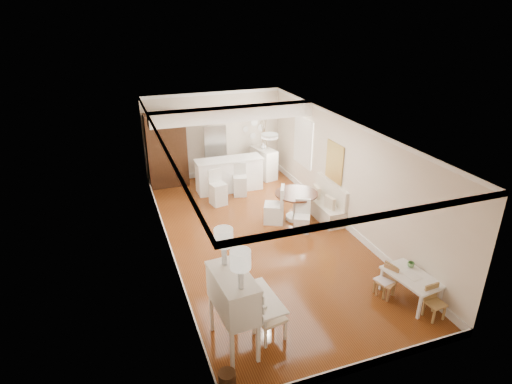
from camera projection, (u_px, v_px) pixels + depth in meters
room at (258, 158)px, 10.14m from camera, size 9.00×9.04×2.82m
secretary_bureau at (233, 311)px, 7.01m from camera, size 1.20×1.22×1.42m
gustavian_armchair at (269, 316)px, 7.30m from camera, size 0.59×0.59×0.88m
wicker_basket at (227, 379)px, 6.45m from camera, size 0.34×0.34×0.27m
kids_table at (410, 287)px, 8.31m from camera, size 0.81×1.18×0.55m
kids_chair_a at (386, 282)px, 8.39m from camera, size 0.42×0.42×0.65m
kids_chair_b at (385, 280)px, 8.45m from camera, size 0.37×0.37×0.66m
kids_chair_c at (435, 303)px, 7.80m from camera, size 0.34×0.34×0.66m
banquette at (324, 200)px, 11.49m from camera, size 0.52×1.60×0.98m
dining_table at (296, 206)px, 11.40m from camera, size 1.14×1.14×0.77m
slip_chair_near at (302, 216)px, 10.80m from camera, size 0.53×0.54×0.82m
slip_chair_far at (274, 204)px, 11.21m from camera, size 0.66×0.65×1.01m
breakfast_counter at (229, 175)px, 13.14m from camera, size 2.05×0.65×1.03m
bar_stool_left at (218, 188)px, 12.20m from camera, size 0.49×0.49×1.03m
bar_stool_right at (240, 180)px, 12.80m from camera, size 0.47×0.47×0.97m
pantry_cabinet at (167, 150)px, 13.29m from camera, size 1.20×0.60×2.30m
fridge at (226, 152)px, 13.95m from camera, size 0.75×0.65×1.80m
sideboard at (264, 163)px, 14.18m from camera, size 0.67×1.11×0.99m
pencil_cup at (411, 265)px, 8.46m from camera, size 0.14×0.14×0.11m
branch_vase at (263, 146)px, 13.94m from camera, size 0.23×0.23×0.20m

